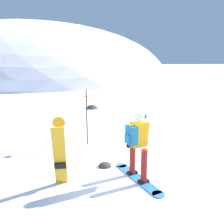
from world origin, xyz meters
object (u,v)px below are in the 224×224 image
rock_dark (92,109)px  rock_mid (105,166)px  piste_marker_near (87,113)px  spare_snowboard (60,153)px  snowboarder_main (137,143)px

rock_dark → rock_mid: size_ratio=1.84×
piste_marker_near → spare_snowboard: bearing=-104.6°
piste_marker_near → rock_dark: 6.03m
rock_mid → spare_snowboard: bearing=-142.1°
snowboarder_main → rock_mid: (-0.69, 0.77, -0.92)m
spare_snowboard → rock_mid: spare_snowboard is taller
spare_snowboard → rock_mid: (1.09, 0.85, -0.82)m
rock_mid → rock_dark: bearing=89.6°
snowboarder_main → rock_mid: snowboarder_main is taller
rock_mid → snowboarder_main: bearing=-48.3°
spare_snowboard → rock_mid: bearing=37.9°
rock_dark → rock_mid: bearing=-90.4°
rock_dark → rock_mid: rock_dark is taller
spare_snowboard → piste_marker_near: (0.68, 2.61, 0.28)m
snowboarder_main → piste_marker_near: piste_marker_near is taller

